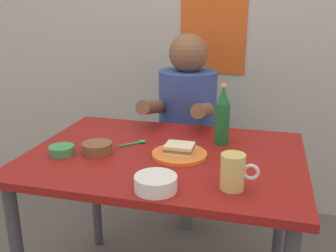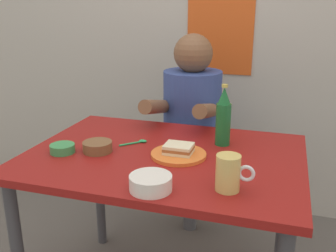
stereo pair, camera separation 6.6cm
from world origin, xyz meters
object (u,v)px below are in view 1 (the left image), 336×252
(dining_table, at_px, (165,174))
(sandwich, at_px, (179,148))
(person_seated, at_px, (187,108))
(beer_bottle, at_px, (222,117))
(plate_orange, at_px, (179,154))
(beer_mug, at_px, (233,172))
(dip_bowl_green, at_px, (62,150))
(stool, at_px, (186,176))

(dining_table, distance_m, sandwich, 0.14)
(person_seated, relative_size, beer_bottle, 2.75)
(person_seated, height_order, plate_orange, person_seated)
(beer_mug, bearing_deg, person_seated, 111.32)
(plate_orange, bearing_deg, dip_bowl_green, -167.36)
(person_seated, bearing_deg, beer_bottle, -61.14)
(person_seated, relative_size, plate_orange, 3.27)
(sandwich, bearing_deg, plate_orange, -90.00)
(person_seated, bearing_deg, sandwich, -80.62)
(stool, relative_size, plate_orange, 2.05)
(plate_orange, height_order, beer_bottle, beer_bottle)
(dining_table, xyz_separation_m, plate_orange, (0.06, -0.01, 0.10))
(beer_bottle, bearing_deg, dip_bowl_green, -154.50)
(plate_orange, distance_m, dip_bowl_green, 0.47)
(beer_mug, bearing_deg, dip_bowl_green, 169.70)
(stool, height_order, beer_bottle, beer_bottle)
(stool, relative_size, dip_bowl_green, 4.50)
(sandwich, xyz_separation_m, beer_mug, (0.23, -0.23, 0.03))
(plate_orange, relative_size, beer_mug, 1.75)
(person_seated, distance_m, dip_bowl_green, 0.82)
(sandwich, bearing_deg, dip_bowl_green, -167.36)
(beer_mug, distance_m, beer_bottle, 0.43)
(beer_mug, height_order, dip_bowl_green, beer_mug)
(dining_table, xyz_separation_m, sandwich, (0.06, -0.01, 0.13))
(beer_mug, relative_size, dip_bowl_green, 1.26)
(dining_table, height_order, beer_mug, beer_mug)
(sandwich, relative_size, beer_mug, 0.87)
(dip_bowl_green, bearing_deg, dining_table, 16.49)
(dining_table, bearing_deg, plate_orange, -12.47)
(person_seated, xyz_separation_m, dip_bowl_green, (-0.36, -0.74, -0.01))
(person_seated, distance_m, plate_orange, 0.64)
(stool, xyz_separation_m, plate_orange, (0.10, -0.64, 0.40))
(beer_mug, xyz_separation_m, beer_bottle, (-0.09, 0.41, 0.06))
(sandwich, xyz_separation_m, dip_bowl_green, (-0.46, -0.10, -0.01))
(plate_orange, xyz_separation_m, beer_mug, (0.23, -0.23, 0.05))
(dip_bowl_green, bearing_deg, sandwich, 12.64)
(dining_table, bearing_deg, beer_mug, -39.42)
(stool, height_order, person_seated, person_seated)
(stool, distance_m, dip_bowl_green, 0.92)
(person_seated, xyz_separation_m, beer_bottle, (0.25, -0.45, 0.09))
(stool, relative_size, beer_bottle, 1.72)
(person_seated, bearing_deg, plate_orange, -80.62)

